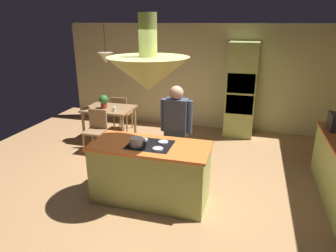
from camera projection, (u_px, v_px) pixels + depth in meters
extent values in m
plane|color=#AD7F51|center=(155.00, 192.00, 4.87)|extent=(8.16, 8.16, 0.00)
cube|color=beige|center=(197.00, 77.00, 7.59)|extent=(6.80, 0.10, 2.55)
cube|color=#A8B259|center=(151.00, 174.00, 4.55)|extent=(1.69, 0.74, 0.86)
cube|color=orange|center=(150.00, 146.00, 4.40)|extent=(1.75, 0.80, 0.04)
cube|color=black|center=(150.00, 145.00, 4.39)|extent=(0.64, 0.52, 0.01)
cylinder|color=#B2B2B7|center=(136.00, 146.00, 4.31)|extent=(0.15, 0.15, 0.02)
cylinder|color=#B2B2B7|center=(158.00, 149.00, 4.23)|extent=(0.15, 0.15, 0.02)
cylinder|color=#B2B2B7|center=(143.00, 140.00, 4.55)|extent=(0.15, 0.15, 0.02)
cylinder|color=#B2B2B7|center=(163.00, 142.00, 4.47)|extent=(0.15, 0.15, 0.02)
cube|color=#A8B259|center=(241.00, 90.00, 7.00)|extent=(0.66, 0.62, 2.17)
cube|color=black|center=(241.00, 83.00, 6.67)|extent=(0.60, 0.04, 0.44)
cube|color=black|center=(239.00, 105.00, 6.83)|extent=(0.60, 0.04, 0.44)
cube|color=#99724A|center=(109.00, 109.00, 6.79)|extent=(1.06, 0.82, 0.04)
cylinder|color=#99724A|center=(84.00, 128.00, 6.72)|extent=(0.06, 0.06, 0.72)
cylinder|color=#99724A|center=(123.00, 132.00, 6.48)|extent=(0.06, 0.06, 0.72)
cylinder|color=#99724A|center=(99.00, 119.00, 7.36)|extent=(0.06, 0.06, 0.72)
cylinder|color=#99724A|center=(135.00, 122.00, 7.12)|extent=(0.06, 0.06, 0.72)
cylinder|color=tan|center=(171.00, 158.00, 5.13)|extent=(0.14, 0.14, 0.81)
cylinder|color=tan|center=(181.00, 159.00, 5.09)|extent=(0.14, 0.14, 0.81)
cube|color=#3F4C66|center=(176.00, 118.00, 4.87)|extent=(0.36, 0.22, 0.63)
cylinder|color=#3F4C66|center=(163.00, 115.00, 4.92)|extent=(0.09, 0.09, 0.53)
cylinder|color=#3F4C66|center=(190.00, 117.00, 4.81)|extent=(0.09, 0.09, 0.53)
sphere|color=tan|center=(176.00, 93.00, 4.74)|extent=(0.22, 0.22, 0.22)
cone|color=#A8B259|center=(149.00, 74.00, 4.06)|extent=(1.10, 1.10, 0.45)
cylinder|color=#A8B259|center=(148.00, 35.00, 3.89)|extent=(0.24, 0.24, 0.55)
cone|color=beige|center=(106.00, 58.00, 6.43)|extent=(0.32, 0.32, 0.22)
cylinder|color=black|center=(104.00, 38.00, 6.29)|extent=(0.01, 0.01, 0.60)
cube|color=#99724A|center=(94.00, 132.00, 6.25)|extent=(0.40, 0.40, 0.04)
cube|color=#99724A|center=(98.00, 119.00, 6.34)|extent=(0.40, 0.04, 0.42)
cylinder|color=#99724A|center=(84.00, 144.00, 6.21)|extent=(0.04, 0.04, 0.43)
cylinder|color=#99724A|center=(99.00, 146.00, 6.12)|extent=(0.04, 0.04, 0.43)
cylinder|color=#99724A|center=(92.00, 138.00, 6.52)|extent=(0.04, 0.04, 0.43)
cylinder|color=#99724A|center=(106.00, 140.00, 6.43)|extent=(0.04, 0.04, 0.43)
cube|color=#99724A|center=(123.00, 113.00, 7.54)|extent=(0.40, 0.40, 0.04)
cube|color=#99724A|center=(119.00, 106.00, 7.30)|extent=(0.40, 0.04, 0.42)
cylinder|color=#99724A|center=(132.00, 120.00, 7.72)|extent=(0.04, 0.04, 0.43)
cylinder|color=#99724A|center=(120.00, 119.00, 7.81)|extent=(0.04, 0.04, 0.43)
cylinder|color=#99724A|center=(127.00, 124.00, 7.41)|extent=(0.04, 0.04, 0.43)
cylinder|color=#99724A|center=(114.00, 123.00, 7.50)|extent=(0.04, 0.04, 0.43)
cylinder|color=#99382D|center=(104.00, 106.00, 6.73)|extent=(0.14, 0.14, 0.12)
sphere|color=#2D722D|center=(104.00, 100.00, 6.69)|extent=(0.20, 0.20, 0.20)
cylinder|color=white|center=(114.00, 109.00, 6.53)|extent=(0.07, 0.07, 0.09)
cylinder|color=#B2B2B7|center=(136.00, 142.00, 4.29)|extent=(0.18, 0.18, 0.12)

